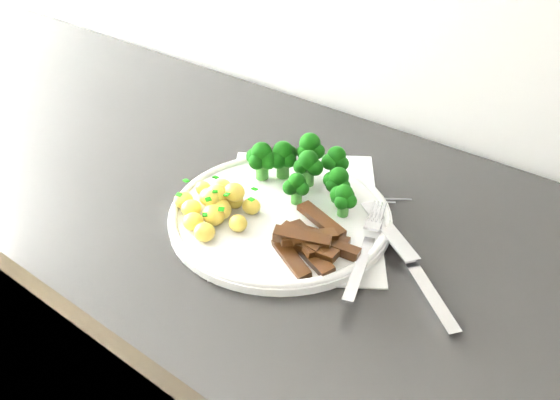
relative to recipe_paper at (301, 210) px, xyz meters
The scene contains 7 objects.
recipe_paper is the anchor object (origin of this frame).
plate 0.03m from the recipe_paper, 111.37° to the right, with size 0.29×0.29×0.02m.
broccoli 0.06m from the recipe_paper, 121.89° to the left, with size 0.18×0.11×0.07m.
potatoes 0.11m from the recipe_paper, 132.32° to the right, with size 0.11×0.11×0.04m.
beef_strips 0.09m from the recipe_paper, 47.25° to the right, with size 0.11×0.11×0.03m.
fork 0.13m from the recipe_paper, 19.22° to the right, with size 0.08×0.19×0.02m.
knife 0.19m from the recipe_paper, ahead, with size 0.20×0.15×0.02m.
Camera 1 is at (0.18, 1.18, 1.32)m, focal length 37.45 mm.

